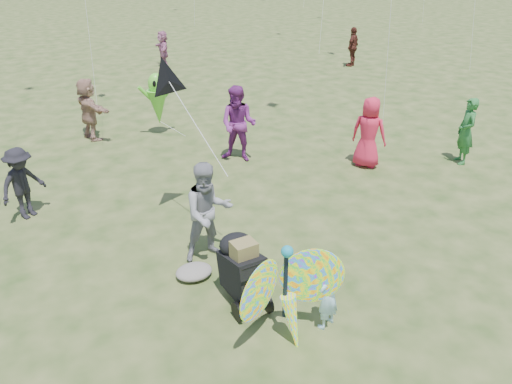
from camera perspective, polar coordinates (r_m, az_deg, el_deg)
ground at (r=7.96m, az=5.83°, el=-11.34°), size 160.00×160.00×0.00m
child_girl at (r=7.08m, az=8.24°, el=-11.59°), size 0.46×0.39×1.07m
adult_man at (r=8.30m, az=-5.48°, el=-2.32°), size 0.86×0.67×1.75m
grey_bag at (r=8.25m, az=-7.11°, el=-9.04°), size 0.60×0.49×0.19m
crowd_a at (r=12.11m, az=12.77°, el=6.65°), size 0.93×0.98×1.69m
crowd_b at (r=10.57m, az=-25.17°, el=0.90°), size 1.07×0.99×1.45m
crowd_d at (r=14.27m, az=-18.57°, el=8.96°), size 0.95×1.63×1.67m
crowd_e at (r=12.12m, az=-2.02°, el=7.75°), size 1.14×1.12×1.86m
crowd_f at (r=13.01m, az=22.88°, el=6.42°), size 0.58×0.69×1.62m
crowd_h at (r=22.46m, az=11.01°, el=15.98°), size 1.01×0.86×1.62m
crowd_j at (r=22.25m, az=-10.56°, el=15.76°), size 0.54×1.42×1.50m
jogging_stroller at (r=7.42m, az=-1.65°, el=-8.51°), size 0.56×1.08×1.09m
butterfly_kite at (r=6.69m, az=3.72°, el=-11.76°), size 1.74×0.75×1.70m
delta_kite_rig at (r=8.95m, az=-9.92°, el=12.34°), size 0.96×1.74×1.72m
alien_kite at (r=14.04m, az=-11.16°, el=10.15°), size 1.12×0.69×1.74m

